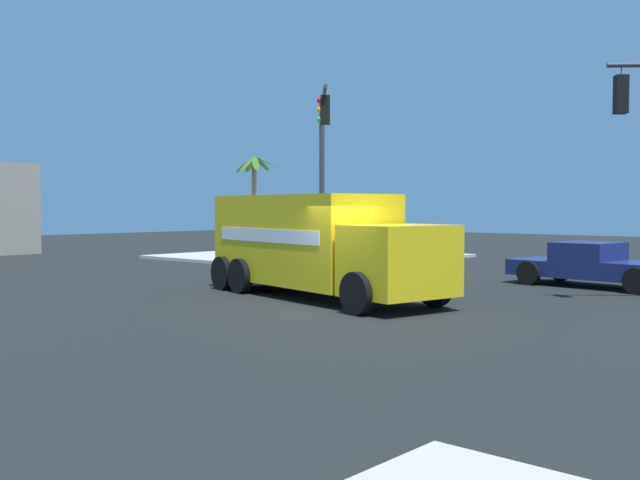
{
  "coord_description": "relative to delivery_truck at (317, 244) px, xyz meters",
  "views": [
    {
      "loc": [
        -13.35,
        -11.16,
        2.47
      ],
      "look_at": [
        0.99,
        1.63,
        1.61
      ],
      "focal_mm": 41.13,
      "sensor_mm": 36.0,
      "label": 1
    }
  ],
  "objects": [
    {
      "name": "pickup_navy",
      "position": [
        7.66,
        -4.65,
        -0.74
      ],
      "size": [
        2.63,
        5.36,
        1.38
      ],
      "color": "navy",
      "rests_on": "ground"
    },
    {
      "name": "sidewalk_corner_far",
      "position": [
        11.55,
        10.86,
        -1.4
      ],
      "size": [
        11.7,
        11.7,
        0.14
      ],
      "primitive_type": "cube",
      "color": "#B2ADA0",
      "rests_on": "ground"
    },
    {
      "name": "traffic_light_primary",
      "position": [
        5.35,
        4.54,
        2.95
      ],
      "size": [
        3.59,
        3.36,
        6.48
      ],
      "color": "#38383D",
      "rests_on": "sidewalk_corner_far"
    },
    {
      "name": "delivery_truck",
      "position": [
        0.0,
        0.0,
        0.0
      ],
      "size": [
        4.26,
        8.26,
        2.8
      ],
      "color": "yellow",
      "rests_on": "ground"
    },
    {
      "name": "vending_machine_red",
      "position": [
        14.14,
        12.14,
        -0.4
      ],
      "size": [
        1.13,
        1.17,
        1.85
      ],
      "color": "red",
      "rests_on": "sidewalk_corner_far"
    },
    {
      "name": "ground_plane",
      "position": [
        -1.52,
        -2.21,
        -1.47
      ],
      "size": [
        100.0,
        100.0,
        0.0
      ],
      "primitive_type": "plane",
      "color": "black"
    },
    {
      "name": "palm_tree_far",
      "position": [
        11.25,
        14.5,
        2.03
      ],
      "size": [
        2.34,
        2.29,
        5.03
      ],
      "color": "#7A6647",
      "rests_on": "sidewalk_corner_far"
    }
  ]
}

